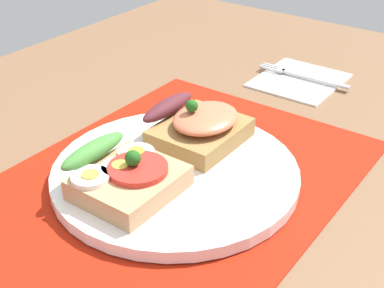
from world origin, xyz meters
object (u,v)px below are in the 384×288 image
Objects in this scene: sandwich_salmon at (198,126)px; plate at (175,173)px; napkin at (299,79)px; fork at (300,75)px; sandwich_egg_tomato at (124,175)px.

plate is at bearing -167.35° from sandwich_salmon.
plate is 2.01× the size of napkin.
napkin is 0.79cm from fork.
sandwich_egg_tomato is at bearing 179.11° from fork.
sandwich_egg_tomato is 12.06cm from sandwich_salmon.
napkin is (37.31, -0.77, -2.92)cm from sandwich_egg_tomato.
fork is (37.92, -0.59, -2.46)cm from sandwich_egg_tomato.
plate is at bearing -178.29° from napkin.
plate is 6.58cm from sandwich_egg_tomato.
sandwich_salmon reaches higher than napkin.
sandwich_egg_tomato is 0.78× the size of napkin.
sandwich_salmon reaches higher than fork.
plate is at bearing -178.00° from fork.
napkin is at bearing -1.18° from sandwich_egg_tomato.
sandwich_salmon is 25.48cm from napkin.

